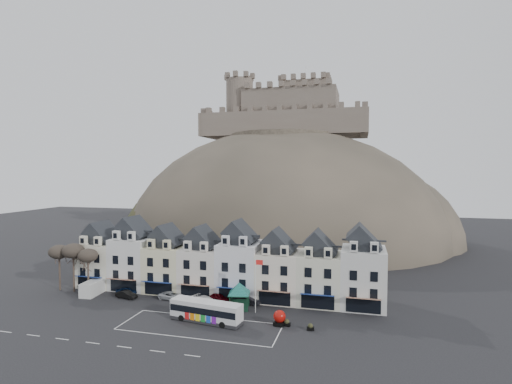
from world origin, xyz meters
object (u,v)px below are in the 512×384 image
bus (206,310)px  car_black (126,295)px  white_van (93,288)px  car_maroon (220,297)px  car_charcoal (249,300)px  flagpole (256,282)px  bus_shelter (239,288)px  car_silver (172,296)px  car_navy (127,291)px  red_buoy (280,318)px  car_white (206,301)px

bus → car_black: bearing=167.7°
white_van → bus: bearing=-21.0°
car_maroon → car_charcoal: bearing=-68.4°
bus → car_black: size_ratio=2.82×
flagpole → car_maroon: 8.95m
bus_shelter → car_silver: 12.59m
white_van → car_maroon: bearing=0.1°
bus → car_silver: size_ratio=2.45×
car_silver → bus_shelter: bearing=-88.4°
bus_shelter → car_navy: (-21.12, 1.90, -2.60)m
car_silver → car_maroon: size_ratio=1.08×
car_black → red_buoy: bearing=-89.2°
car_black → car_white: (14.40, 0.00, 0.08)m
flagpole → white_van: size_ratio=1.56×
flagpole → car_black: (-22.90, 1.01, -4.15)m
flagpole → car_navy: flagpole is taller
red_buoy → car_white: bearing=159.1°
car_white → car_maroon: 2.84m
red_buoy → car_navy: 29.32m
bus → flagpole: size_ratio=1.30×
bus_shelter → red_buoy: (7.40, -4.93, -2.13)m
white_van → car_navy: (5.61, 1.45, -0.58)m
bus → bus_shelter: bus_shelter is taller
car_navy → car_silver: bearing=-105.7°
car_silver → car_maroon: (8.08, 1.15, 0.07)m
bus_shelter → car_white: 6.05m
flagpole → car_black: bearing=177.5°
bus_shelter → car_white: bus_shelter is taller
red_buoy → car_silver: size_ratio=0.48×
car_maroon → flagpole: bearing=-94.6°
bus_shelter → car_black: (-19.92, 0.00, -2.58)m
white_van → car_maroon: white_van is taller
bus_shelter → car_charcoal: size_ratio=1.61×
bus → car_charcoal: bus is taller
flagpole → car_navy: bearing=173.1°
bus → car_white: bus is taller
flagpole → car_navy: size_ratio=2.34×
car_silver → red_buoy: bearing=-99.8°
car_silver → bus: bearing=-121.8°
flagpole → car_silver: flagpole is taller
bus_shelter → car_navy: size_ratio=1.78×
bus_shelter → bus: bearing=-126.8°
car_navy → car_charcoal: size_ratio=0.90×
car_white → flagpole: bearing=-74.6°
white_van → car_white: size_ratio=1.09×
red_buoy → car_charcoal: 9.89m
bus → car_charcoal: (3.86, 8.84, -1.01)m
red_buoy → white_van: white_van is taller
flagpole → car_silver: 15.96m
car_black → car_silver: (7.67, 1.35, -0.01)m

